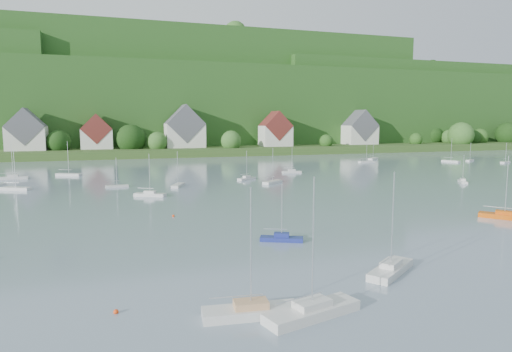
# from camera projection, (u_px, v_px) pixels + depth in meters

# --- Properties ---
(far_shore_strip) EXTENTS (600.00, 60.00, 3.00)m
(far_shore_strip) POSITION_uv_depth(u_px,v_px,m) (170.00, 150.00, 199.13)
(far_shore_strip) COLOR #30541F
(far_shore_strip) RESTS_ON ground
(forested_ridge) EXTENTS (620.00, 181.22, 69.89)m
(forested_ridge) POSITION_uv_depth(u_px,v_px,m) (155.00, 106.00, 261.45)
(forested_ridge) COLOR #194415
(forested_ridge) RESTS_ON ground
(village_building_0) EXTENTS (14.00, 10.40, 16.00)m
(village_building_0) POSITION_uv_depth(u_px,v_px,m) (26.00, 133.00, 169.06)
(village_building_0) COLOR silver
(village_building_0) RESTS_ON far_shore_strip
(village_building_1) EXTENTS (12.00, 9.36, 14.00)m
(village_building_1) POSITION_uv_depth(u_px,v_px,m) (97.00, 134.00, 178.69)
(village_building_1) COLOR silver
(village_building_1) RESTS_ON far_shore_strip
(village_building_2) EXTENTS (16.00, 11.44, 18.00)m
(village_building_2) POSITION_uv_depth(u_px,v_px,m) (185.00, 130.00, 188.28)
(village_building_2) COLOR silver
(village_building_2) RESTS_ON far_shore_strip
(village_building_3) EXTENTS (13.00, 10.40, 15.50)m
(village_building_3) POSITION_uv_depth(u_px,v_px,m) (275.00, 132.00, 198.73)
(village_building_3) COLOR silver
(village_building_3) RESTS_ON far_shore_strip
(village_building_4) EXTENTS (15.00, 10.40, 16.50)m
(village_building_4) POSITION_uv_depth(u_px,v_px,m) (360.00, 131.00, 216.26)
(village_building_4) COLOR silver
(village_building_4) RESTS_ON far_shore_strip
(near_sailboat_0) EXTENTS (7.69, 3.91, 10.00)m
(near_sailboat_0) POSITION_uv_depth(u_px,v_px,m) (312.00, 310.00, 31.56)
(near_sailboat_0) COLOR silver
(near_sailboat_0) RESTS_ON ground
(near_sailboat_1) EXTENTS (5.06, 3.37, 6.68)m
(near_sailboat_1) POSITION_uv_depth(u_px,v_px,m) (282.00, 238.00, 51.71)
(near_sailboat_1) COLOR navy
(near_sailboat_1) RESTS_ON ground
(near_sailboat_2) EXTENTS (7.03, 2.65, 9.27)m
(near_sailboat_2) POSITION_uv_depth(u_px,v_px,m) (251.00, 310.00, 31.61)
(near_sailboat_2) COLOR silver
(near_sailboat_2) RESTS_ON ground
(near_sailboat_3) EXTENTS (6.72, 5.59, 9.30)m
(near_sailboat_3) POSITION_uv_depth(u_px,v_px,m) (391.00, 268.00, 40.64)
(near_sailboat_3) COLOR silver
(near_sailboat_3) RESTS_ON ground
(near_sailboat_5) EXTENTS (5.60, 6.36, 8.97)m
(near_sailboat_5) POSITION_uv_depth(u_px,v_px,m) (505.00, 216.00, 63.63)
(near_sailboat_5) COLOR #D2520A
(near_sailboat_5) RESTS_ON ground
(mooring_buoy_0) EXTENTS (0.39, 0.39, 0.39)m
(mooring_buoy_0) POSITION_uv_depth(u_px,v_px,m) (116.00, 313.00, 32.24)
(mooring_buoy_0) COLOR #F64411
(mooring_buoy_0) RESTS_ON ground
(mooring_buoy_3) EXTENTS (0.39, 0.39, 0.39)m
(mooring_buoy_3) POSITION_uv_depth(u_px,v_px,m) (173.00, 217.00, 65.12)
(mooring_buoy_3) COLOR #F64411
(mooring_buoy_3) RESTS_ON ground
(far_sailboat_cluster) EXTENTS (196.99, 70.06, 8.76)m
(far_sailboat_cluster) POSITION_uv_depth(u_px,v_px,m) (213.00, 173.00, 117.02)
(far_sailboat_cluster) COLOR silver
(far_sailboat_cluster) RESTS_ON ground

